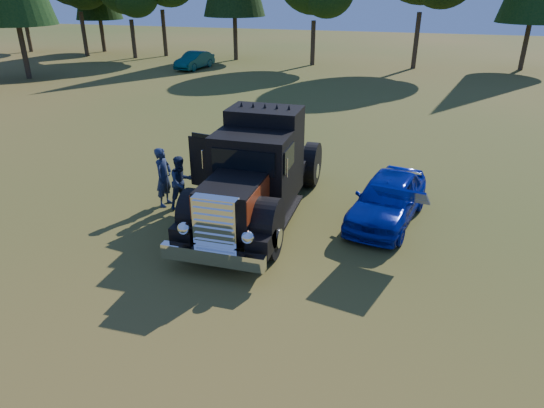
{
  "coord_description": "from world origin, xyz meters",
  "views": [
    {
      "loc": [
        4.07,
        -10.74,
        6.26
      ],
      "look_at": [
        0.98,
        0.06,
        1.08
      ],
      "focal_mm": 32.0,
      "sensor_mm": 36.0,
      "label": 1
    }
  ],
  "objects_px": {
    "diamond_t_truck": "(256,176)",
    "hotrod_coupe": "(388,198)",
    "spectator_near": "(164,177)",
    "spectator_far": "(182,182)",
    "distant_teal_car": "(195,60)"
  },
  "relations": [
    {
      "from": "diamond_t_truck",
      "to": "distant_teal_car",
      "type": "relative_size",
      "value": 1.82
    },
    {
      "from": "spectator_far",
      "to": "diamond_t_truck",
      "type": "bearing_deg",
      "value": -55.62
    },
    {
      "from": "hotrod_coupe",
      "to": "spectator_far",
      "type": "distance_m",
      "value": 6.03
    },
    {
      "from": "spectator_near",
      "to": "diamond_t_truck",
      "type": "bearing_deg",
      "value": -86.45
    },
    {
      "from": "diamond_t_truck",
      "to": "spectator_near",
      "type": "distance_m",
      "value": 2.95
    },
    {
      "from": "distant_teal_car",
      "to": "spectator_far",
      "type": "bearing_deg",
      "value": -58.44
    },
    {
      "from": "diamond_t_truck",
      "to": "spectator_far",
      "type": "relative_size",
      "value": 4.42
    },
    {
      "from": "diamond_t_truck",
      "to": "distant_teal_car",
      "type": "height_order",
      "value": "diamond_t_truck"
    },
    {
      "from": "hotrod_coupe",
      "to": "spectator_far",
      "type": "relative_size",
      "value": 2.69
    },
    {
      "from": "hotrod_coupe",
      "to": "spectator_near",
      "type": "height_order",
      "value": "hotrod_coupe"
    },
    {
      "from": "diamond_t_truck",
      "to": "hotrod_coupe",
      "type": "height_order",
      "value": "diamond_t_truck"
    },
    {
      "from": "diamond_t_truck",
      "to": "spectator_near",
      "type": "relative_size",
      "value": 3.94
    },
    {
      "from": "spectator_near",
      "to": "hotrod_coupe",
      "type": "bearing_deg",
      "value": -79.52
    },
    {
      "from": "spectator_near",
      "to": "distant_teal_car",
      "type": "height_order",
      "value": "spectator_near"
    },
    {
      "from": "hotrod_coupe",
      "to": "spectator_far",
      "type": "height_order",
      "value": "hotrod_coupe"
    }
  ]
}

